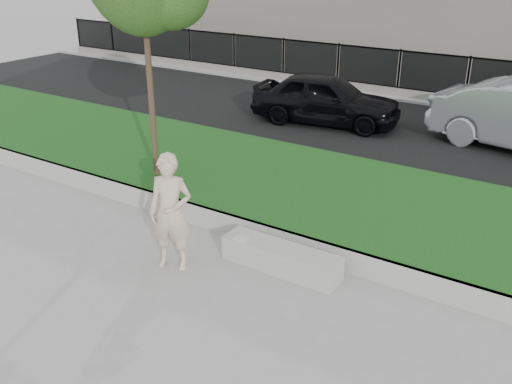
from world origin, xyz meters
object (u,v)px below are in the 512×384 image
Objects in this scene: stone_bench at (281,258)px; book at (241,238)px; car_dark at (326,99)px; man at (171,213)px.

stone_bench is 0.71m from book.
stone_bench is 8.05m from car_dark.
man is at bearing -177.84° from car_dark.
book is at bearing 20.02° from man.
book is at bearing -171.12° from car_dark.
car_dark is at bearing 78.79° from man.
man reaches higher than book.
book is 0.06× the size of car_dark.
stone_bench is 1.03× the size of man.
stone_bench is at bearing -166.29° from car_dark.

